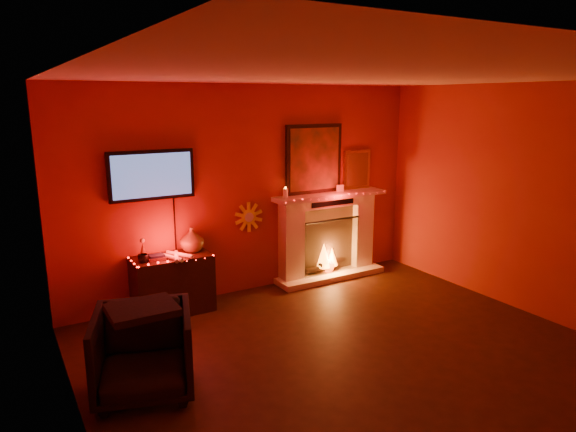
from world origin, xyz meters
name	(u,v)px	position (x,y,z in m)	size (l,w,h in m)	color
room	(376,232)	(0.00, 0.00, 1.35)	(5.00, 5.00, 5.00)	black
fireplace	(327,228)	(1.14, 2.39, 0.72)	(1.72, 0.40, 2.18)	beige
tv	(152,175)	(-1.30, 2.45, 1.65)	(1.00, 0.07, 1.24)	black
sunburst_clock	(249,217)	(-0.05, 2.48, 1.00)	(0.40, 0.03, 0.40)	yellow
console_table	(174,280)	(-1.16, 2.26, 0.40)	(0.92, 0.54, 1.00)	black
armchair	(144,352)	(-1.95, 0.70, 0.38)	(0.81, 0.84, 0.76)	black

